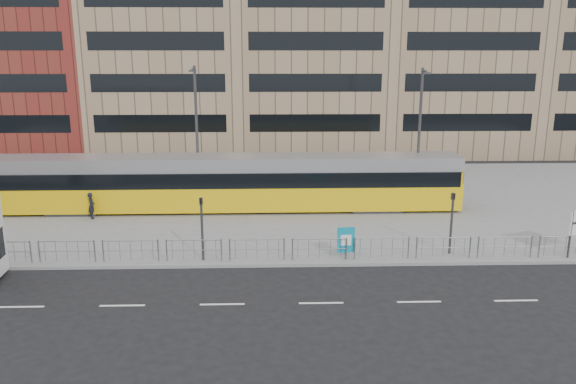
{
  "coord_description": "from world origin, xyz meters",
  "views": [
    {
      "loc": [
        0.05,
        -24.89,
        9.88
      ],
      "look_at": [
        0.95,
        6.0,
        2.15
      ],
      "focal_mm": 35.0,
      "sensor_mm": 36.0,
      "label": 1
    }
  ],
  "objects_px": {
    "tram": "(226,183)",
    "lamp_post_west": "(197,131)",
    "traffic_light_west": "(202,221)",
    "lamp_post_east": "(419,132)",
    "traffic_light_east": "(452,215)",
    "pedestrian": "(92,206)",
    "ad_panel": "(346,240)"
  },
  "relations": [
    {
      "from": "ad_panel",
      "to": "traffic_light_east",
      "type": "distance_m",
      "value": 5.39
    },
    {
      "from": "lamp_post_west",
      "to": "pedestrian",
      "type": "bearing_deg",
      "value": -152.47
    },
    {
      "from": "ad_panel",
      "to": "lamp_post_west",
      "type": "height_order",
      "value": "lamp_post_west"
    },
    {
      "from": "traffic_light_east",
      "to": "lamp_post_west",
      "type": "relative_size",
      "value": 0.35
    },
    {
      "from": "traffic_light_east",
      "to": "lamp_post_east",
      "type": "distance_m",
      "value": 9.52
    },
    {
      "from": "tram",
      "to": "ad_panel",
      "type": "relative_size",
      "value": 18.47
    },
    {
      "from": "pedestrian",
      "to": "lamp_post_east",
      "type": "relative_size",
      "value": 0.18
    },
    {
      "from": "tram",
      "to": "traffic_light_west",
      "type": "bearing_deg",
      "value": -93.19
    },
    {
      "from": "lamp_post_east",
      "to": "traffic_light_east",
      "type": "bearing_deg",
      "value": -93.68
    },
    {
      "from": "traffic_light_west",
      "to": "lamp_post_east",
      "type": "bearing_deg",
      "value": 40.46
    },
    {
      "from": "ad_panel",
      "to": "traffic_light_east",
      "type": "relative_size",
      "value": 0.51
    },
    {
      "from": "traffic_light_east",
      "to": "lamp_post_west",
      "type": "distance_m",
      "value": 16.95
    },
    {
      "from": "traffic_light_east",
      "to": "lamp_post_east",
      "type": "relative_size",
      "value": 0.35
    },
    {
      "from": "ad_panel",
      "to": "pedestrian",
      "type": "xyz_separation_m",
      "value": [
        -14.34,
        7.17,
        -0.13
      ]
    },
    {
      "from": "tram",
      "to": "traffic_light_west",
      "type": "relative_size",
      "value": 9.46
    },
    {
      "from": "lamp_post_west",
      "to": "lamp_post_east",
      "type": "distance_m",
      "value": 14.17
    },
    {
      "from": "tram",
      "to": "lamp_post_west",
      "type": "height_order",
      "value": "lamp_post_west"
    },
    {
      "from": "pedestrian",
      "to": "lamp_post_west",
      "type": "relative_size",
      "value": 0.18
    },
    {
      "from": "tram",
      "to": "traffic_light_east",
      "type": "bearing_deg",
      "value": -35.93
    },
    {
      "from": "tram",
      "to": "lamp_post_east",
      "type": "bearing_deg",
      "value": 3.03
    },
    {
      "from": "traffic_light_west",
      "to": "lamp_post_east",
      "type": "height_order",
      "value": "lamp_post_east"
    },
    {
      "from": "ad_panel",
      "to": "traffic_light_east",
      "type": "bearing_deg",
      "value": -0.08
    },
    {
      "from": "traffic_light_east",
      "to": "lamp_post_east",
      "type": "height_order",
      "value": "lamp_post_east"
    },
    {
      "from": "traffic_light_west",
      "to": "traffic_light_east",
      "type": "distance_m",
      "value": 12.14
    },
    {
      "from": "traffic_light_east",
      "to": "lamp_post_west",
      "type": "xyz_separation_m",
      "value": [
        -13.58,
        9.74,
        2.86
      ]
    },
    {
      "from": "traffic_light_west",
      "to": "traffic_light_east",
      "type": "height_order",
      "value": "same"
    },
    {
      "from": "tram",
      "to": "traffic_light_west",
      "type": "distance_m",
      "value": 8.93
    },
    {
      "from": "lamp_post_west",
      "to": "ad_panel",
      "type": "bearing_deg",
      "value": -51.08
    },
    {
      "from": "pedestrian",
      "to": "traffic_light_east",
      "type": "xyz_separation_m",
      "value": [
        19.6,
        -6.6,
        1.17
      ]
    },
    {
      "from": "tram",
      "to": "traffic_light_west",
      "type": "xyz_separation_m",
      "value": [
        -0.46,
        -8.92,
        0.24
      ]
    },
    {
      "from": "tram",
      "to": "lamp_post_east",
      "type": "height_order",
      "value": "lamp_post_east"
    },
    {
      "from": "pedestrian",
      "to": "traffic_light_west",
      "type": "bearing_deg",
      "value": -151.72
    }
  ]
}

